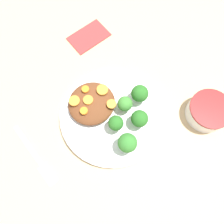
# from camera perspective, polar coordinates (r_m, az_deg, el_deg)

# --- Properties ---
(ground_plane) EXTENTS (4.00, 4.00, 0.00)m
(ground_plane) POSITION_cam_1_polar(r_m,az_deg,el_deg) (0.56, -0.00, -1.11)
(ground_plane) COLOR tan
(plate) EXTENTS (0.26, 0.26, 0.02)m
(plate) POSITION_cam_1_polar(r_m,az_deg,el_deg) (0.55, -0.00, -0.72)
(plate) COLOR white
(plate) RESTS_ON ground_plane
(dip_bowl) EXTENTS (0.10, 0.10, 0.05)m
(dip_bowl) POSITION_cam_1_polar(r_m,az_deg,el_deg) (0.59, 23.88, 0.26)
(dip_bowl) COLOR silver
(dip_bowl) RESTS_ON ground_plane
(stew_mound) EXTENTS (0.12, 0.11, 0.03)m
(stew_mound) POSITION_cam_1_polar(r_m,az_deg,el_deg) (0.54, -5.34, 2.30)
(stew_mound) COLOR brown
(stew_mound) RESTS_ON plate
(broccoli_floret_0) EXTENTS (0.04, 0.04, 0.05)m
(broccoli_floret_0) POSITION_cam_1_polar(r_m,az_deg,el_deg) (0.51, 7.19, -1.76)
(broccoli_floret_0) COLOR #759E51
(broccoli_floret_0) RESTS_ON plate
(broccoli_floret_1) EXTENTS (0.04, 0.04, 0.05)m
(broccoli_floret_1) POSITION_cam_1_polar(r_m,az_deg,el_deg) (0.53, 7.26, 4.78)
(broccoli_floret_1) COLOR #7FA85B
(broccoli_floret_1) RESTS_ON plate
(broccoli_floret_2) EXTENTS (0.04, 0.04, 0.05)m
(broccoli_floret_2) POSITION_cam_1_polar(r_m,az_deg,el_deg) (0.50, 1.00, -3.02)
(broccoli_floret_2) COLOR #759E51
(broccoli_floret_2) RESTS_ON plate
(broccoli_floret_3) EXTENTS (0.04, 0.04, 0.06)m
(broccoli_floret_3) POSITION_cam_1_polar(r_m,az_deg,el_deg) (0.49, 4.05, -8.08)
(broccoli_floret_3) COLOR #7FA85B
(broccoli_floret_3) RESTS_ON plate
(broccoli_floret_4) EXTENTS (0.04, 0.04, 0.05)m
(broccoli_floret_4) POSITION_cam_1_polar(r_m,az_deg,el_deg) (0.52, 3.40, 2.11)
(broccoli_floret_4) COLOR #7FA85B
(broccoli_floret_4) RESTS_ON plate
(carrot_slice_0) EXTENTS (0.03, 0.03, 0.00)m
(carrot_slice_0) POSITION_cam_1_polar(r_m,az_deg,el_deg) (0.52, -9.82, 2.90)
(carrot_slice_0) COLOR orange
(carrot_slice_0) RESTS_ON stew_mound
(carrot_slice_1) EXTENTS (0.02, 0.02, 0.01)m
(carrot_slice_1) POSITION_cam_1_polar(r_m,az_deg,el_deg) (0.53, -6.96, 5.91)
(carrot_slice_1) COLOR orange
(carrot_slice_1) RESTS_ON stew_mound
(carrot_slice_2) EXTENTS (0.02, 0.02, 0.01)m
(carrot_slice_2) POSITION_cam_1_polar(r_m,az_deg,el_deg) (0.51, -7.35, 0.29)
(carrot_slice_2) COLOR orange
(carrot_slice_2) RESTS_ON stew_mound
(carrot_slice_3) EXTENTS (0.03, 0.03, 0.01)m
(carrot_slice_3) POSITION_cam_1_polar(r_m,az_deg,el_deg) (0.53, -2.52, 5.79)
(carrot_slice_3) COLOR orange
(carrot_slice_3) RESTS_ON stew_mound
(carrot_slice_4) EXTENTS (0.02, 0.02, 0.00)m
(carrot_slice_4) POSITION_cam_1_polar(r_m,az_deg,el_deg) (0.51, -0.13, 2.11)
(carrot_slice_4) COLOR orange
(carrot_slice_4) RESTS_ON stew_mound
(carrot_slice_5) EXTENTS (0.02, 0.02, 0.01)m
(carrot_slice_5) POSITION_cam_1_polar(r_m,az_deg,el_deg) (0.52, -6.25, 3.13)
(carrot_slice_5) COLOR orange
(carrot_slice_5) RESTS_ON stew_mound
(fork) EXTENTS (0.03, 0.18, 0.01)m
(fork) POSITION_cam_1_polar(r_m,az_deg,el_deg) (0.56, -18.75, -11.68)
(fork) COLOR #BEBEBE
(fork) RESTS_ON ground_plane
(napkin) EXTENTS (0.12, 0.08, 0.01)m
(napkin) POSITION_cam_1_polar(r_m,az_deg,el_deg) (0.68, -6.09, 19.07)
(napkin) COLOR #B73333
(napkin) RESTS_ON ground_plane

